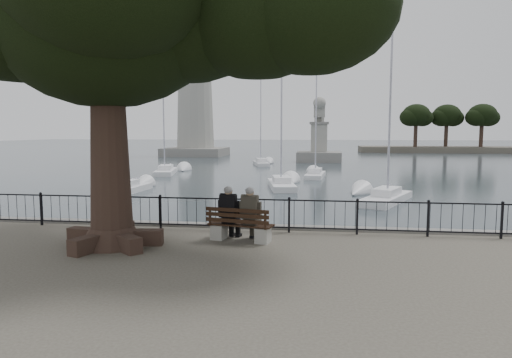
% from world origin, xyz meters
% --- Properties ---
extents(harbor, '(260.00, 260.00, 1.20)m').
position_xyz_m(harbor, '(0.00, 3.00, -0.50)').
color(harbor, slate).
rests_on(harbor, ground).
extents(railing, '(22.06, 0.06, 1.00)m').
position_xyz_m(railing, '(0.00, 2.50, 0.56)').
color(railing, black).
rests_on(railing, ground).
extents(bench, '(1.89, 0.90, 0.96)m').
position_xyz_m(bench, '(-0.27, 1.23, 0.33)').
color(bench, gray).
rests_on(bench, ground).
extents(person_left, '(0.53, 0.81, 1.52)m').
position_xyz_m(person_left, '(-0.58, 1.40, 0.70)').
color(person_left, black).
rests_on(person_left, ground).
extents(person_right, '(0.53, 0.81, 1.52)m').
position_xyz_m(person_right, '(0.04, 1.28, 0.70)').
color(person_right, '#2A2721').
rests_on(person_right, ground).
extents(lighthouse, '(9.56, 9.56, 29.40)m').
position_xyz_m(lighthouse, '(-18.00, 62.00, 11.34)').
color(lighthouse, slate).
rests_on(lighthouse, ground).
extents(lion_monument, '(5.74, 5.74, 8.53)m').
position_xyz_m(lion_monument, '(2.00, 49.94, 1.12)').
color(lion_monument, slate).
rests_on(lion_monument, ground).
extents(sailboat_a, '(1.77, 5.42, 10.73)m').
position_xyz_m(sailboat_a, '(-10.62, 17.21, -0.68)').
color(sailboat_a, white).
rests_on(sailboat_a, ground).
extents(sailboat_b, '(2.55, 5.85, 12.93)m').
position_xyz_m(sailboat_b, '(-0.70, 21.17, -0.63)').
color(sailboat_b, white).
rests_on(sailboat_b, ground).
extents(sailboat_c, '(3.71, 5.70, 10.01)m').
position_xyz_m(sailboat_c, '(5.74, 15.41, -0.70)').
color(sailboat_c, white).
rests_on(sailboat_c, ground).
extents(sailboat_e, '(2.74, 5.99, 13.56)m').
position_xyz_m(sailboat_e, '(-12.38, 30.43, -0.62)').
color(sailboat_e, white).
rests_on(sailboat_e, ground).
extents(sailboat_f, '(1.88, 5.22, 10.16)m').
position_xyz_m(sailboat_f, '(1.66, 29.00, -0.69)').
color(sailboat_f, white).
rests_on(sailboat_f, ground).
extents(sailboat_h, '(2.64, 5.24, 11.48)m').
position_xyz_m(sailboat_h, '(-4.82, 42.67, -0.65)').
color(sailboat_h, white).
rests_on(sailboat_h, ground).
extents(far_shore, '(30.00, 8.60, 9.18)m').
position_xyz_m(far_shore, '(25.54, 79.46, 3.00)').
color(far_shore, '#4C473D').
rests_on(far_shore, ground).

